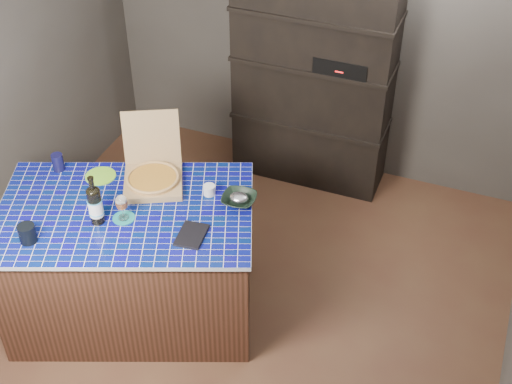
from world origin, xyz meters
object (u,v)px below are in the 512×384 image
at_px(pizza_box, 153,176).
at_px(mead_bottle, 95,205).
at_px(dvd_case, 192,235).
at_px(wine_glass, 122,203).
at_px(kitchen_island, 132,261).
at_px(bowl, 239,199).

distance_m(pizza_box, mead_bottle, 0.48).
distance_m(mead_bottle, dvd_case, 0.59).
bearing_deg(wine_glass, mead_bottle, -148.03).
xyz_separation_m(pizza_box, wine_glass, (-0.00, -0.37, 0.06)).
height_order(kitchen_island, mead_bottle, mead_bottle).
bearing_deg(kitchen_island, bowl, 6.15).
height_order(pizza_box, bowl, pizza_box).
xyz_separation_m(pizza_box, dvd_case, (0.44, -0.37, -0.05)).
relative_size(wine_glass, bowl, 0.80).
xyz_separation_m(kitchen_island, mead_bottle, (-0.09, -0.15, 0.55)).
distance_m(kitchen_island, dvd_case, 0.65).
xyz_separation_m(kitchen_island, dvd_case, (0.48, -0.06, 0.43)).
relative_size(dvd_case, bowl, 1.02).
bearing_deg(kitchen_island, dvd_case, -28.40).
xyz_separation_m(wine_glass, dvd_case, (0.44, 0.01, -0.11)).
height_order(kitchen_island, dvd_case, dvd_case).
bearing_deg(bowl, pizza_box, -178.76).
bearing_deg(dvd_case, kitchen_island, 166.64).
bearing_deg(kitchen_island, pizza_box, 61.76).
bearing_deg(wine_glass, bowl, 33.49).
xyz_separation_m(mead_bottle, dvd_case, (0.57, 0.09, -0.12)).
distance_m(kitchen_island, bowl, 0.83).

